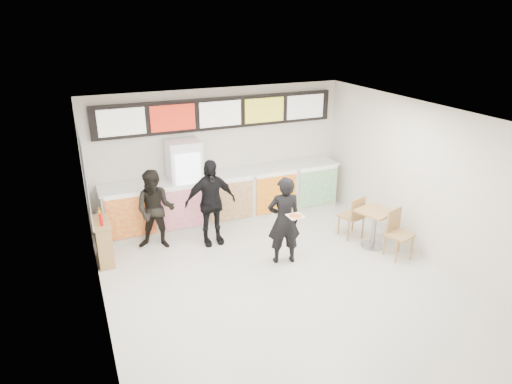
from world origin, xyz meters
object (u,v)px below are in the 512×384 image
customer_mid (210,203)px  cafe_table (375,222)px  condiment_ledge (104,241)px  drinks_fridge (186,185)px  customer_main (284,221)px  service_counter (226,197)px  customer_left (155,210)px

customer_mid → cafe_table: size_ratio=1.08×
customer_mid → condiment_ledge: customer_mid is taller
drinks_fridge → cafe_table: bearing=-36.5°
customer_main → cafe_table: customer_main is taller
service_counter → customer_left: size_ratio=3.34×
customer_left → cafe_table: bearing=0.9°
drinks_fridge → customer_mid: drinks_fridge is taller
customer_main → customer_left: (-2.12, 1.53, -0.04)m
drinks_fridge → customer_left: bearing=-138.3°
service_counter → drinks_fridge: 1.03m
drinks_fridge → customer_main: (1.30, -2.26, -0.13)m
service_counter → customer_mid: 1.22m
drinks_fridge → cafe_table: (3.28, -2.43, -0.44)m
customer_mid → cafe_table: (3.03, -1.46, -0.35)m
customer_main → customer_left: 2.62m
condiment_ledge → customer_left: bearing=10.6°
customer_left → cafe_table: size_ratio=0.98×
drinks_fridge → customer_mid: (0.26, -0.98, -0.09)m
condiment_ledge → cafe_table: bearing=-16.2°
customer_left → condiment_ledge: customer_left is taller
service_counter → cafe_table: 3.37m
service_counter → customer_left: bearing=-157.8°
customer_main → condiment_ledge: size_ratio=1.70×
cafe_table → customer_left: bearing=140.6°
drinks_fridge → customer_left: drinks_fridge is taller
service_counter → customer_mid: bearing=-125.2°
service_counter → customer_mid: size_ratio=3.05×
customer_left → customer_main: bearing=-12.4°
customer_mid → cafe_table: bearing=-25.2°
customer_mid → customer_main: bearing=-50.5°
customer_main → service_counter: bearing=-67.9°
customer_mid → customer_left: bearing=167.8°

